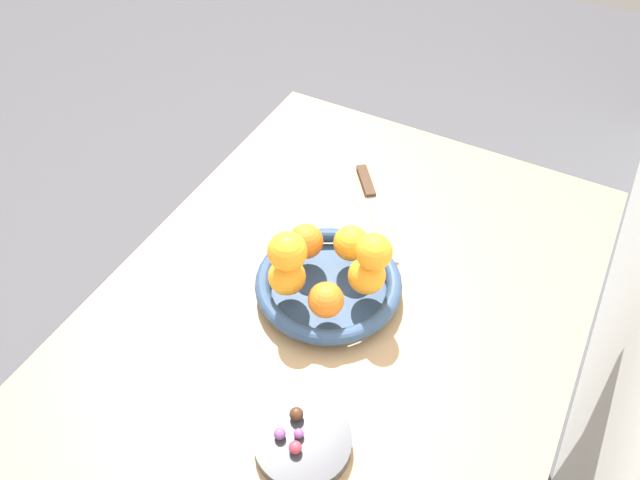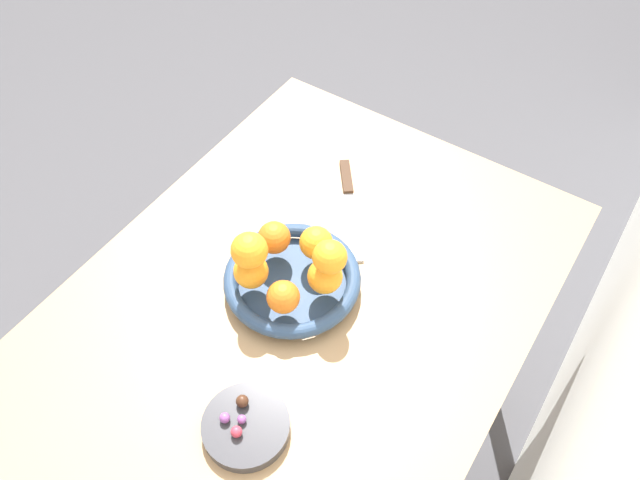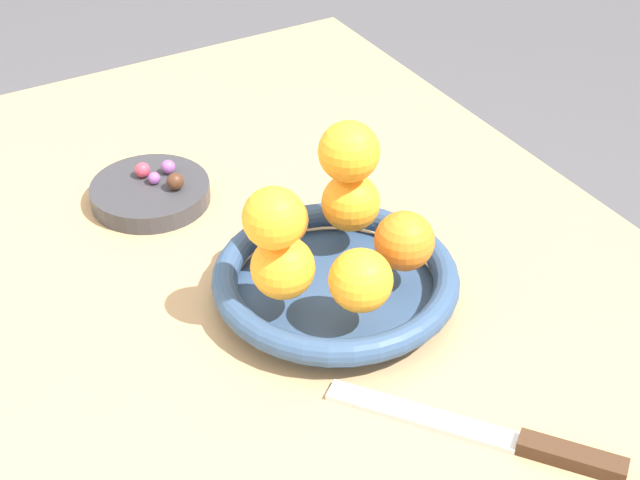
% 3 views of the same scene
% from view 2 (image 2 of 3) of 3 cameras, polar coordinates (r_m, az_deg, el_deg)
% --- Properties ---
extents(ground_plane, '(6.00, 6.00, 0.00)m').
position_cam_2_polar(ground_plane, '(1.78, -1.88, -19.38)').
color(ground_plane, '#4C4C51').
extents(dining_table, '(1.10, 0.76, 0.74)m').
position_cam_2_polar(dining_table, '(1.18, -2.71, -9.01)').
color(dining_table, tan).
rests_on(dining_table, ground_plane).
extents(fruit_bowl, '(0.25, 0.25, 0.04)m').
position_cam_2_polar(fruit_bowl, '(1.12, -2.55, -3.64)').
color(fruit_bowl, navy).
rests_on(fruit_bowl, dining_table).
extents(candy_dish, '(0.14, 0.14, 0.02)m').
position_cam_2_polar(candy_dish, '(1.00, -6.78, -16.57)').
color(candy_dish, '#333338').
rests_on(candy_dish, dining_table).
extents(orange_0, '(0.06, 0.06, 0.06)m').
position_cam_2_polar(orange_0, '(1.06, 0.46, -3.33)').
color(orange_0, orange).
rests_on(orange_0, fruit_bowl).
extents(orange_1, '(0.06, 0.06, 0.06)m').
position_cam_2_polar(orange_1, '(1.10, -0.36, -0.25)').
color(orange_1, orange).
rests_on(orange_1, fruit_bowl).
extents(orange_2, '(0.06, 0.06, 0.06)m').
position_cam_2_polar(orange_2, '(1.11, -4.21, 0.22)').
color(orange_2, orange).
rests_on(orange_2, fruit_bowl).
extents(orange_3, '(0.06, 0.06, 0.06)m').
position_cam_2_polar(orange_3, '(1.07, -6.20, -2.71)').
color(orange_3, orange).
rests_on(orange_3, fruit_bowl).
extents(orange_4, '(0.06, 0.06, 0.06)m').
position_cam_2_polar(orange_4, '(1.04, -3.21, -5.32)').
color(orange_4, orange).
rests_on(orange_4, fruit_bowl).
extents(orange_5, '(0.06, 0.06, 0.06)m').
position_cam_2_polar(orange_5, '(1.01, 0.89, -1.56)').
color(orange_5, orange).
rests_on(orange_5, orange_0).
extents(orange_6, '(0.06, 0.06, 0.06)m').
position_cam_2_polar(orange_6, '(1.02, -6.40, -0.86)').
color(orange_6, orange).
rests_on(orange_6, orange_3).
extents(candy_ball_0, '(0.02, 0.02, 0.02)m').
position_cam_2_polar(candy_ball_0, '(1.00, -7.12, -14.41)').
color(candy_ball_0, '#472819').
rests_on(candy_ball_0, candy_dish).
extents(candy_ball_1, '(0.02, 0.02, 0.02)m').
position_cam_2_polar(candy_ball_1, '(0.98, -7.65, -16.98)').
color(candy_ball_1, '#C6384C').
rests_on(candy_ball_1, candy_dish).
extents(candy_ball_2, '(0.01, 0.01, 0.01)m').
position_cam_2_polar(candy_ball_2, '(0.99, -7.17, -15.95)').
color(candy_ball_2, '#8C4C99').
rests_on(candy_ball_2, candy_dish).
extents(candy_ball_3, '(0.02, 0.02, 0.02)m').
position_cam_2_polar(candy_ball_3, '(0.99, -8.71, -15.78)').
color(candy_ball_3, '#8C4C99').
rests_on(candy_ball_3, candy_dish).
extents(knife, '(0.22, 0.18, 0.01)m').
position_cam_2_polar(knife, '(1.26, 2.71, 3.68)').
color(knife, '#3F2819').
rests_on(knife, dining_table).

